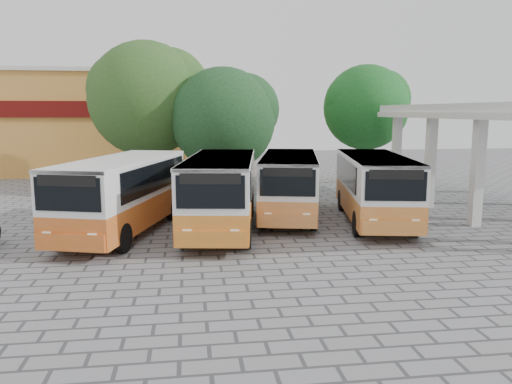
{
  "coord_description": "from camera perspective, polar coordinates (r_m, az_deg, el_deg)",
  "views": [
    {
      "loc": [
        -4.73,
        -18.38,
        5.05
      ],
      "look_at": [
        -1.77,
        3.26,
        1.5
      ],
      "focal_mm": 35.0,
      "sensor_mm": 36.0,
      "label": 1
    }
  ],
  "objects": [
    {
      "name": "ground",
      "position": [
        19.64,
        6.46,
        -5.73
      ],
      "size": [
        90.0,
        90.0,
        0.0
      ],
      "primitive_type": "plane",
      "color": "gray",
      "rests_on": "ground"
    },
    {
      "name": "tree_middle",
      "position": [
        31.19,
        -3.62,
        8.65
      ],
      "size": [
        6.75,
        6.43,
        7.74
      ],
      "color": "black",
      "rests_on": "ground"
    },
    {
      "name": "bus_far_left",
      "position": [
        21.35,
        -14.99,
        0.19
      ],
      "size": [
        5.0,
        9.2,
        3.13
      ],
      "rotation": [
        0.0,
        0.0,
        -0.29
      ],
      "color": "#D26020",
      "rests_on": "ground"
    },
    {
      "name": "shophouse_block",
      "position": [
        44.81,
        -15.97,
        7.74
      ],
      "size": [
        20.4,
        10.4,
        8.3
      ],
      "color": "#CF8A38",
      "rests_on": "ground"
    },
    {
      "name": "terminal_shelter",
      "position": [
        27.07,
        26.73,
        7.97
      ],
      "size": [
        6.8,
        15.8,
        5.4
      ],
      "color": "silver",
      "rests_on": "ground"
    },
    {
      "name": "tree_left",
      "position": [
        33.33,
        -12.28,
        10.76
      ],
      "size": [
        7.71,
        7.35,
        9.49
      ],
      "color": "black",
      "rests_on": "ground"
    },
    {
      "name": "bus_far_right",
      "position": [
        23.35,
        13.4,
        0.89
      ],
      "size": [
        4.1,
        8.84,
        3.05
      ],
      "rotation": [
        0.0,
        0.0,
        -0.19
      ],
      "color": "orange",
      "rests_on": "ground"
    },
    {
      "name": "bus_centre_right",
      "position": [
        23.91,
        3.82,
        1.22
      ],
      "size": [
        4.24,
        8.68,
        2.98
      ],
      "rotation": [
        0.0,
        0.0,
        -0.22
      ],
      "color": "orange",
      "rests_on": "ground"
    },
    {
      "name": "bus_centre_left",
      "position": [
        21.15,
        -4.0,
        0.42
      ],
      "size": [
        3.91,
        9.03,
        3.14
      ],
      "rotation": [
        0.0,
        0.0,
        -0.15
      ],
      "color": "orange",
      "rests_on": "ground"
    },
    {
      "name": "tree_right",
      "position": [
        35.95,
        12.57,
        9.72
      ],
      "size": [
        6.16,
        5.87,
        8.24
      ],
      "color": "#4C2C13",
      "rests_on": "ground"
    }
  ]
}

